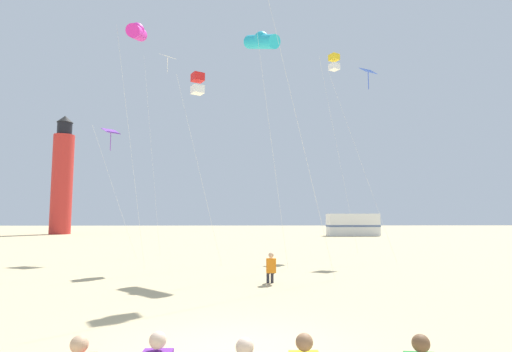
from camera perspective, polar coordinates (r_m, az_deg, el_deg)
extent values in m
sphere|color=#D8A87F|center=(5.22, -23.77, -21.01)|extent=(0.20, 0.20, 0.20)
sphere|color=beige|center=(5.11, -13.76, -21.68)|extent=(0.20, 0.20, 0.20)
sphere|color=beige|center=(4.76, -1.61, -23.07)|extent=(0.20, 0.20, 0.20)
sphere|color=#9E704C|center=(4.94, 6.87, -22.36)|extent=(0.20, 0.20, 0.20)
sphere|color=brown|center=(5.21, 22.34, -21.10)|extent=(0.20, 0.20, 0.20)
cube|color=orange|center=(15.05, 2.16, -12.58)|extent=(0.35, 0.24, 0.52)
sphere|color=#D8A87F|center=(15.01, 2.15, -11.14)|extent=(0.20, 0.20, 0.20)
cylinder|color=#2D2D38|center=(15.27, 2.38, -13.39)|extent=(0.15, 0.37, 0.13)
cylinder|color=#2D2D38|center=(15.46, 2.31, -14.16)|extent=(0.11, 0.11, 0.42)
cylinder|color=#2D2D38|center=(15.25, 1.77, -13.40)|extent=(0.15, 0.37, 0.13)
cylinder|color=#2D2D38|center=(15.44, 1.70, -14.17)|extent=(0.11, 0.11, 0.42)
cylinder|color=silver|center=(19.20, 2.33, 3.83)|extent=(1.53, 0.98, 11.33)
cylinder|color=#1EB2D1|center=(21.56, 0.77, 18.50)|extent=(1.94, 2.48, 1.48)
sphere|color=#1EB2D1|center=(21.62, 0.77, 18.86)|extent=(0.76, 0.76, 0.76)
cylinder|color=silver|center=(27.38, -14.60, 3.53)|extent=(1.76, 1.50, 13.59)
cube|color=white|center=(29.88, -12.42, 16.24)|extent=(1.22, 1.22, 0.40)
cylinder|color=white|center=(29.64, -12.45, 15.08)|extent=(0.04, 0.04, 1.10)
cylinder|color=silver|center=(27.59, 11.57, 3.29)|extent=(2.33, 0.25, 13.49)
cube|color=yellow|center=(30.60, 11.01, 16.18)|extent=(0.82, 0.82, 0.44)
cube|color=white|center=(30.35, 11.03, 14.95)|extent=(0.82, 0.82, 0.44)
cylinder|color=silver|center=(20.59, -8.11, 0.99)|extent=(2.38, 0.56, 9.73)
cube|color=red|center=(22.95, -8.27, 13.68)|extent=(0.82, 0.82, 0.44)
cube|color=white|center=(22.72, -8.29, 12.01)|extent=(0.82, 0.82, 0.44)
cylinder|color=silver|center=(24.09, 14.47, 2.45)|extent=(3.12, 2.30, 11.66)
cube|color=blue|center=(27.27, 15.61, 14.17)|extent=(1.22, 1.22, 0.40)
cylinder|color=blue|center=(27.06, 15.65, 12.87)|extent=(0.04, 0.04, 1.10)
cylinder|color=silver|center=(16.30, 5.56, 9.06)|extent=(3.10, 0.60, 13.27)
cylinder|color=silver|center=(24.27, -19.41, -2.24)|extent=(2.33, 1.49, 7.63)
cube|color=purple|center=(26.07, -19.89, 6.01)|extent=(1.22, 1.22, 0.40)
cylinder|color=purple|center=(25.95, -19.94, 4.61)|extent=(0.04, 0.04, 1.10)
cylinder|color=silver|center=(20.68, -17.41, 4.47)|extent=(1.71, 0.16, 12.09)
cylinder|color=#D826A5|center=(23.28, -16.53, 18.90)|extent=(0.92, 2.55, 1.48)
sphere|color=#D826A5|center=(23.34, -16.52, 19.23)|extent=(0.76, 0.76, 0.76)
cylinder|color=red|center=(62.75, -25.81, -1.02)|extent=(2.80, 2.80, 14.00)
cylinder|color=black|center=(63.81, -25.50, 6.06)|extent=(2.00, 2.00, 1.80)
cone|color=black|center=(64.10, -25.45, 7.29)|extent=(2.20, 2.20, 1.00)
cube|color=white|center=(52.85, 13.56, -6.74)|extent=(6.47, 2.50, 2.80)
cube|color=#4C608C|center=(52.86, 13.57, -6.89)|extent=(6.51, 2.54, 0.24)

